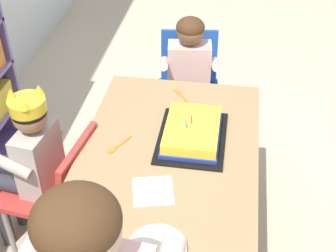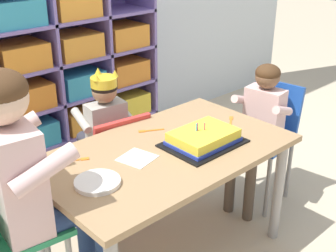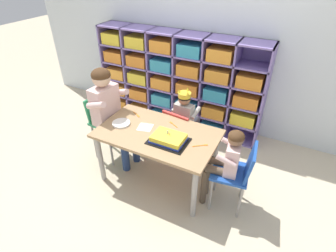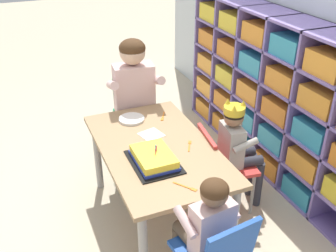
{
  "view_description": "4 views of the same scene",
  "coord_description": "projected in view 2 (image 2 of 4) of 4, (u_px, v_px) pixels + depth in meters",
  "views": [
    {
      "loc": [
        -1.29,
        -0.21,
        1.77
      ],
      "look_at": [
        0.03,
        -0.0,
        0.75
      ],
      "focal_mm": 50.55,
      "sensor_mm": 36.0,
      "label": 1
    },
    {
      "loc": [
        -1.2,
        -1.31,
        1.53
      ],
      "look_at": [
        0.08,
        0.07,
        0.66
      ],
      "focal_mm": 47.7,
      "sensor_mm": 36.0,
      "label": 2
    },
    {
      "loc": [
        1.04,
        -1.8,
        2.05
      ],
      "look_at": [
        0.09,
        0.05,
        0.67
      ],
      "focal_mm": 28.34,
      "sensor_mm": 36.0,
      "label": 3
    },
    {
      "loc": [
        1.98,
        -0.75,
        1.92
      ],
      "look_at": [
        0.14,
        0.02,
        0.81
      ],
      "focal_mm": 42.15,
      "sensor_mm": 36.0,
      "label": 4
    }
  ],
  "objects": [
    {
      "name": "fork_near_child_seat",
      "position": [
        149.0,
        131.0,
        2.18
      ],
      "size": [
        0.12,
        0.07,
        0.0
      ],
      "rotation": [
        0.0,
        0.0,
        5.78
      ],
      "color": "orange",
      "rests_on": "activity_table"
    },
    {
      "name": "child_with_crown",
      "position": [
        103.0,
        124.0,
        2.45
      ],
      "size": [
        0.31,
        0.32,
        0.83
      ],
      "rotation": [
        0.0,
        0.0,
        3.01
      ],
      "color": "#B2ADA3",
      "rests_on": "ground"
    },
    {
      "name": "classroom_chair_guest_side",
      "position": [
        267.0,
        132.0,
        2.57
      ],
      "size": [
        0.38,
        0.36,
        0.7
      ],
      "rotation": [
        0.0,
        0.0,
        -1.44
      ],
      "color": "#1E4CA8",
      "rests_on": "ground"
    },
    {
      "name": "guest_at_table_side",
      "position": [
        259.0,
        119.0,
        2.45
      ],
      "size": [
        0.31,
        0.31,
        0.84
      ],
      "rotation": [
        0.0,
        0.0,
        -1.44
      ],
      "color": "beige",
      "rests_on": "ground"
    },
    {
      "name": "activity_table",
      "position": [
        166.0,
        164.0,
        2.04
      ],
      "size": [
        1.15,
        0.68,
        0.6
      ],
      "color": "#A37F56",
      "rests_on": "ground"
    },
    {
      "name": "birthday_cake_on_tray",
      "position": [
        203.0,
        138.0,
        2.04
      ],
      "size": [
        0.36,
        0.26,
        0.1
      ],
      "color": "black",
      "rests_on": "activity_table"
    },
    {
      "name": "paper_plate_stack",
      "position": [
        97.0,
        182.0,
        1.73
      ],
      "size": [
        0.18,
        0.18,
        0.02
      ],
      "primitive_type": "cylinder",
      "color": "white",
      "rests_on": "activity_table"
    },
    {
      "name": "classroom_chair_adult_side",
      "position": [
        9.0,
        232.0,
        1.67
      ],
      "size": [
        0.37,
        0.34,
        0.74
      ],
      "rotation": [
        0.0,
        0.0,
        1.46
      ],
      "color": "#238451",
      "rests_on": "ground"
    },
    {
      "name": "classroom_chair_blue",
      "position": [
        114.0,
        154.0,
        2.43
      ],
      "size": [
        0.39,
        0.39,
        0.62
      ],
      "rotation": [
        0.0,
        0.0,
        3.01
      ],
      "color": "red",
      "rests_on": "ground"
    },
    {
      "name": "fork_at_table_front_edge",
      "position": [
        76.0,
        160.0,
        1.91
      ],
      "size": [
        0.12,
        0.08,
        0.0
      ],
      "rotation": [
        0.0,
        0.0,
        2.63
      ],
      "color": "orange",
      "rests_on": "activity_table"
    },
    {
      "name": "adult_helper_seated",
      "position": [
        31.0,
        173.0,
        1.64
      ],
      "size": [
        0.45,
        0.43,
        1.1
      ],
      "rotation": [
        0.0,
        0.0,
        1.46
      ],
      "color": "beige",
      "rests_on": "ground"
    },
    {
      "name": "paper_napkin_square",
      "position": [
        137.0,
        158.0,
        1.92
      ],
      "size": [
        0.17,
        0.17,
        0.0
      ],
      "primitive_type": "cube",
      "rotation": [
        0.0,
        0.0,
        0.24
      ],
      "color": "white",
      "rests_on": "activity_table"
    },
    {
      "name": "fork_beside_plate_stack",
      "position": [
        231.0,
        121.0,
        2.28
      ],
      "size": [
        0.12,
        0.1,
        0.0
      ],
      "rotation": [
        0.0,
        0.0,
        3.78
      ],
      "color": "orange",
      "rests_on": "activity_table"
    }
  ]
}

